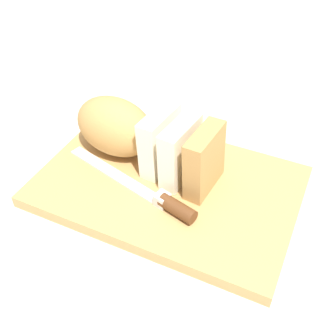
% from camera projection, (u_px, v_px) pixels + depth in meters
% --- Properties ---
extents(ground_plane, '(3.00, 3.00, 0.00)m').
position_uv_depth(ground_plane, '(168.00, 191.00, 0.68)').
color(ground_plane, beige).
extents(cutting_board, '(0.42, 0.28, 0.02)m').
position_uv_depth(cutting_board, '(168.00, 186.00, 0.67)').
color(cutting_board, tan).
rests_on(cutting_board, ground_plane).
extents(bread_loaf, '(0.26, 0.11, 0.10)m').
position_uv_depth(bread_loaf, '(139.00, 135.00, 0.67)').
color(bread_loaf, tan).
rests_on(bread_loaf, cutting_board).
extents(bread_knife, '(0.26, 0.08, 0.02)m').
position_uv_depth(bread_knife, '(159.00, 198.00, 0.63)').
color(bread_knife, silver).
rests_on(bread_knife, cutting_board).
extents(crumb_near_knife, '(0.00, 0.00, 0.00)m').
position_uv_depth(crumb_near_knife, '(185.00, 188.00, 0.65)').
color(crumb_near_knife, '#996633').
rests_on(crumb_near_knife, cutting_board).
extents(crumb_near_loaf, '(0.00, 0.00, 0.00)m').
position_uv_depth(crumb_near_loaf, '(164.00, 154.00, 0.71)').
color(crumb_near_loaf, '#996633').
rests_on(crumb_near_loaf, cutting_board).
extents(crumb_stray_left, '(0.00, 0.00, 0.00)m').
position_uv_depth(crumb_stray_left, '(181.00, 158.00, 0.71)').
color(crumb_stray_left, '#996633').
rests_on(crumb_stray_left, cutting_board).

